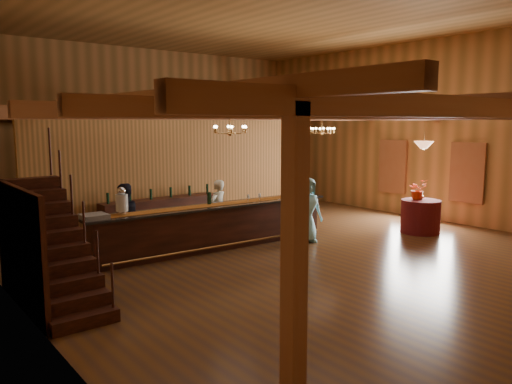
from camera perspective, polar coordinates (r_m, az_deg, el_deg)
floor at (r=12.35m, az=2.31°, el=-6.09°), size 14.00×14.00×0.00m
ceiling at (r=12.24m, az=2.46°, el=19.75°), size 14.00×14.00×0.00m
wall_back at (r=17.88m, az=-12.55°, el=6.98°), size 12.00×0.10×5.50m
wall_left at (r=9.26m, az=-27.17°, el=5.55°), size 0.10×14.00×5.50m
wall_right at (r=16.54m, az=18.44°, el=6.70°), size 0.10×14.00×5.50m
beam_grid at (r=12.37m, az=0.84°, el=9.09°), size 11.90×13.90×0.39m
support_posts at (r=11.69m, az=3.95°, el=1.07°), size 9.20×10.20×3.20m
partition_wall at (r=14.62m, az=-8.15°, el=2.20°), size 9.00×0.18×3.10m
window_right_front at (r=15.74m, az=23.02°, el=2.05°), size 0.12×1.05×1.75m
window_right_back at (r=17.12m, az=15.38°, el=2.83°), size 0.12×1.05×1.75m
staircase at (r=8.89m, az=-22.01°, el=-5.62°), size 1.00×2.80×2.00m
backroom_boxes at (r=16.59m, az=-10.96°, el=-0.74°), size 4.10×0.60×1.10m
tasting_bar at (r=11.98m, az=-4.74°, el=-3.94°), size 6.34×1.10×1.06m
beverage_dispenser at (r=10.92m, az=-15.09°, el=-1.06°), size 0.26×0.26×0.60m
glass_rack_tray at (r=10.66m, az=-18.02°, el=-2.68°), size 0.50×0.50×0.10m
raffle_drum at (r=13.18m, az=4.21°, el=0.22°), size 0.34×0.24×0.30m
bar_bottle_0 at (r=11.92m, az=-5.42°, el=-0.74°), size 0.07×0.07×0.30m
bar_bottle_1 at (r=11.93m, az=-5.32°, el=-0.73°), size 0.07×0.07×0.30m
backbar_shelf at (r=13.87m, az=-10.74°, el=-2.66°), size 3.39×0.54×0.95m
round_table at (r=14.35m, az=18.28°, el=-2.66°), size 1.05×1.05×0.91m
chandelier_left at (r=11.41m, az=-2.99°, el=7.18°), size 0.80×0.80×0.51m
chandelier_right at (r=15.56m, az=7.52°, el=7.01°), size 0.80×0.80×0.60m
pendant_lamp at (r=14.13m, az=18.62°, el=5.13°), size 0.52×0.52×0.90m
bartender at (r=12.86m, az=-4.40°, el=-2.03°), size 0.65×0.52×1.54m
staff_second at (r=11.69m, az=-14.87°, el=-3.05°), size 0.92×0.78×1.64m
guest at (r=12.59m, az=5.81°, el=-2.02°), size 0.92×0.73×1.65m
floor_plant at (r=16.70m, az=0.36°, el=-0.02°), size 0.83×0.70×1.36m
table_flowers at (r=14.33m, az=17.98°, el=0.30°), size 0.60×0.56×0.55m
table_vase at (r=14.35m, az=18.23°, el=-0.15°), size 0.21×0.21×0.33m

